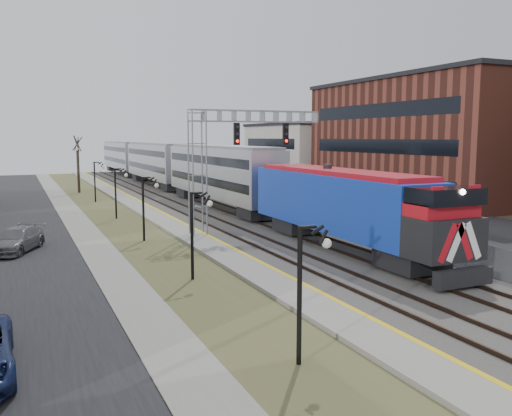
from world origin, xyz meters
TOP-DOWN VIEW (x-y plane):
  - street_west at (-11.50, 35.00)m, footprint 7.00×120.00m
  - sidewalk at (-7.00, 35.00)m, footprint 2.00×120.00m
  - grass_median at (-4.00, 35.00)m, footprint 4.00×120.00m
  - platform at (-1.00, 35.00)m, footprint 2.00×120.00m
  - ballast_bed at (4.00, 35.00)m, footprint 8.00×120.00m
  - parking_lot at (16.00, 35.00)m, footprint 16.00×120.00m
  - platform_edge at (-0.12, 35.00)m, footprint 0.24×120.00m
  - track_near at (2.00, 35.00)m, footprint 1.58×120.00m
  - track_far at (5.50, 35.00)m, footprint 1.58×120.00m
  - train at (5.50, 55.89)m, footprint 3.00×85.85m
  - signal_gantry at (1.22, 27.99)m, footprint 9.00×1.07m
  - lampposts at (-4.00, 18.29)m, footprint 0.14×62.14m
  - fence at (8.20, 35.00)m, footprint 0.04×120.00m
  - buildings_east at (30.00, 31.18)m, footprint 16.00×76.00m
  - car_lot_c at (10.89, 19.06)m, footprint 5.18×2.51m
  - car_lot_d at (11.38, 26.52)m, footprint 4.53×1.98m
  - car_lot_e at (11.79, 28.17)m, footprint 4.28×2.98m
  - car_street_b at (-11.20, 27.79)m, footprint 3.61×4.94m

SIDE VIEW (x-z plane):
  - street_west at x=-11.50m, z-range 0.00..0.04m
  - parking_lot at x=16.00m, z-range 0.00..0.04m
  - grass_median at x=-4.00m, z-range 0.00..0.06m
  - sidewalk at x=-7.00m, z-range 0.00..0.08m
  - ballast_bed at x=4.00m, z-range 0.00..0.20m
  - platform at x=-1.00m, z-range 0.00..0.24m
  - platform_edge at x=-0.12m, z-range 0.24..0.25m
  - track_near at x=2.00m, z-range 0.20..0.35m
  - track_far at x=5.50m, z-range 0.20..0.35m
  - car_lot_d at x=11.38m, z-range 0.00..1.30m
  - car_street_b at x=-11.20m, z-range 0.00..1.33m
  - car_lot_e at x=11.79m, z-range 0.00..1.35m
  - car_lot_c at x=10.89m, z-range 0.00..1.42m
  - fence at x=8.20m, z-range 0.00..1.60m
  - lampposts at x=-4.00m, z-range 0.00..4.00m
  - train at x=5.50m, z-range 0.26..5.58m
  - signal_gantry at x=1.22m, z-range 1.51..9.66m
  - buildings_east at x=30.00m, z-range -1.19..13.81m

